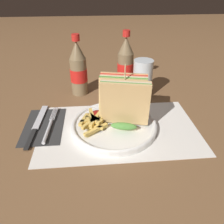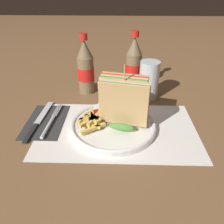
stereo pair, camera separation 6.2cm
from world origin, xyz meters
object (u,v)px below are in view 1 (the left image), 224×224
(knife, at_px, (37,125))
(coke_bottle_near, at_px, (78,70))
(club_sandwich, at_px, (124,102))
(glass_near, at_px, (142,81))
(fork, at_px, (49,127))
(coke_bottle_far, at_px, (125,64))
(plate_main, at_px, (113,125))

(knife, height_order, coke_bottle_near, coke_bottle_near)
(club_sandwich, xyz_separation_m, coke_bottle_near, (-0.13, 0.22, 0.01))
(club_sandwich, xyz_separation_m, glass_near, (0.09, 0.18, -0.02))
(club_sandwich, distance_m, fork, 0.22)
(coke_bottle_near, distance_m, glass_near, 0.23)
(coke_bottle_far, bearing_deg, plate_main, -104.96)
(fork, relative_size, coke_bottle_near, 0.83)
(knife, bearing_deg, coke_bottle_far, 44.06)
(knife, xyz_separation_m, glass_near, (0.34, 0.16, 0.05))
(plate_main, bearing_deg, coke_bottle_far, 75.04)
(club_sandwich, distance_m, coke_bottle_far, 0.27)
(coke_bottle_near, xyz_separation_m, coke_bottle_far, (0.17, 0.04, 0.00))
(plate_main, xyz_separation_m, glass_near, (0.12, 0.19, 0.05))
(knife, xyz_separation_m, coke_bottle_near, (0.12, 0.20, 0.08))
(coke_bottle_near, bearing_deg, fork, -109.87)
(knife, bearing_deg, coke_bottle_near, 63.59)
(glass_near, bearing_deg, coke_bottle_far, 120.19)
(plate_main, height_order, coke_bottle_far, coke_bottle_far)
(plate_main, distance_m, glass_near, 0.23)
(plate_main, xyz_separation_m, coke_bottle_far, (0.07, 0.27, 0.08))
(knife, relative_size, glass_near, 1.61)
(fork, relative_size, glass_near, 1.33)
(fork, distance_m, coke_bottle_far, 0.37)
(plate_main, bearing_deg, glass_near, 57.02)
(glass_near, bearing_deg, plate_main, -122.98)
(fork, xyz_separation_m, coke_bottle_near, (0.08, 0.22, 0.08))
(glass_near, bearing_deg, coke_bottle_near, 169.67)
(glass_near, bearing_deg, club_sandwich, -116.38)
(club_sandwich, height_order, knife, club_sandwich)
(fork, distance_m, knife, 0.04)
(club_sandwich, height_order, coke_bottle_far, coke_bottle_far)
(glass_near, bearing_deg, knife, -154.00)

